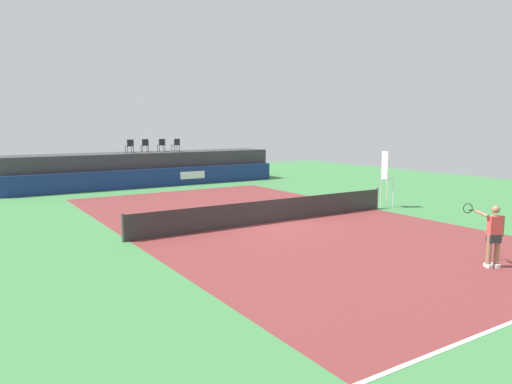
% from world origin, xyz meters
% --- Properties ---
extents(ground_plane, '(48.00, 48.00, 0.00)m').
position_xyz_m(ground_plane, '(0.00, 3.00, 0.00)').
color(ground_plane, '#3D7A42').
extents(court_inner, '(12.00, 22.00, 0.00)m').
position_xyz_m(court_inner, '(0.00, 0.00, 0.00)').
color(court_inner, maroon).
rests_on(court_inner, ground).
extents(sponsor_wall, '(18.00, 0.22, 1.20)m').
position_xyz_m(sponsor_wall, '(0.01, 13.50, 0.60)').
color(sponsor_wall, navy).
rests_on(sponsor_wall, ground).
extents(spectator_platform, '(18.00, 2.80, 2.20)m').
position_xyz_m(spectator_platform, '(0.00, 15.30, 1.10)').
color(spectator_platform, '#38383D').
rests_on(spectator_platform, ground).
extents(spectator_chair_far_left, '(0.46, 0.46, 0.89)m').
position_xyz_m(spectator_chair_far_left, '(-1.11, 14.96, 2.69)').
color(spectator_chair_far_left, '#1E232D').
rests_on(spectator_chair_far_left, spectator_platform).
extents(spectator_chair_left, '(0.48, 0.48, 0.89)m').
position_xyz_m(spectator_chair_left, '(0.09, 15.42, 2.69)').
color(spectator_chair_left, '#1E232D').
rests_on(spectator_chair_left, spectator_platform).
extents(spectator_chair_center, '(0.46, 0.46, 0.89)m').
position_xyz_m(spectator_chair_center, '(1.22, 15.27, 2.69)').
color(spectator_chair_center, '#1E232D').
rests_on(spectator_chair_center, spectator_platform).
extents(spectator_chair_right, '(0.47, 0.47, 0.89)m').
position_xyz_m(spectator_chair_right, '(2.20, 14.99, 2.69)').
color(spectator_chair_right, '#1E232D').
rests_on(spectator_chair_right, spectator_platform).
extents(umpire_chair, '(0.49, 0.49, 2.76)m').
position_xyz_m(umpire_chair, '(6.78, 0.01, 1.59)').
color(umpire_chair, white).
rests_on(umpire_chair, ground).
extents(tennis_net, '(12.40, 0.02, 0.95)m').
position_xyz_m(tennis_net, '(0.00, 0.00, 0.47)').
color(tennis_net, '#2D2D2D').
rests_on(tennis_net, ground).
extents(net_post_near, '(0.10, 0.10, 1.00)m').
position_xyz_m(net_post_near, '(-6.20, 0.00, 0.50)').
color(net_post_near, '#4C4C51').
rests_on(net_post_near, ground).
extents(net_post_far, '(0.10, 0.10, 1.00)m').
position_xyz_m(net_post_far, '(6.20, 0.00, 0.50)').
color(net_post_far, '#4C4C51').
rests_on(net_post_far, ground).
extents(tennis_player, '(0.62, 1.26, 1.77)m').
position_xyz_m(tennis_player, '(1.73, -8.52, 0.96)').
color(tennis_player, white).
rests_on(tennis_player, court_inner).
extents(tennis_ball, '(0.07, 0.07, 0.07)m').
position_xyz_m(tennis_ball, '(2.06, 4.52, 0.04)').
color(tennis_ball, '#D8EA33').
rests_on(tennis_ball, court_inner).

